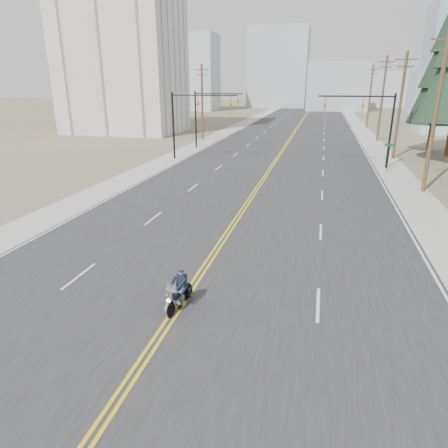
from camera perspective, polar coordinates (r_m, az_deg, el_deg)
name	(u,v)px	position (r m, az deg, el deg)	size (l,w,h in m)	color
ground_plane	(150,351)	(13.13, -10.53, -17.41)	(400.00, 400.00, 0.00)	#776D56
road	(298,127)	(80.01, 10.50, 13.46)	(20.00, 200.00, 0.01)	#303033
sidewalk_left	(239,126)	(81.49, 2.17, 13.86)	(3.00, 200.00, 0.01)	#A5A5A0
sidewalk_right	(361,129)	(80.16, 18.92, 12.78)	(3.00, 200.00, 0.01)	#A5A5A0
traffic_mast_left	(191,113)	(43.76, -4.74, 15.56)	(7.10, 0.26, 7.00)	black
traffic_mast_right	(370,116)	(41.81, 20.16, 14.32)	(7.10, 0.26, 7.00)	black
traffic_mast_far	(208,109)	(51.51, -2.24, 16.10)	(6.10, 0.26, 7.00)	black
street_sign	(389,153)	(40.41, 22.51, 9.39)	(0.90, 0.06, 2.62)	black
utility_pole_b	(436,111)	(33.47, 28.06, 14.10)	(2.20, 0.30, 11.50)	brown
utility_pole_c	(400,105)	(48.18, 23.87, 15.34)	(2.20, 0.30, 11.00)	brown
utility_pole_d	(382,98)	(63.01, 21.68, 16.43)	(2.20, 0.30, 11.50)	brown
utility_pole_e	(370,96)	(79.90, 20.13, 16.77)	(2.20, 0.30, 11.00)	brown
utility_pole_left	(202,101)	(60.04, -3.14, 17.13)	(2.20, 0.30, 10.50)	brown
apartment_block	(121,37)	(72.64, -14.51, 24.50)	(18.00, 14.00, 30.00)	silver
haze_bldg_a	(194,73)	(130.69, -4.34, 20.72)	(14.00, 12.00, 22.00)	#B7BCC6
haze_bldg_b	(337,87)	(134.53, 15.86, 18.34)	(18.00, 14.00, 14.00)	#ADB2B7
haze_bldg_d	(278,68)	(150.51, 7.77, 21.18)	(20.00, 15.00, 26.00)	#ADB2B7
haze_bldg_e	(384,89)	(160.79, 21.93, 17.41)	(14.00, 14.00, 12.00)	#B7BCC6
haze_bldg_f	(166,83)	(149.81, -8.25, 19.25)	(12.00, 12.00, 16.00)	#ADB2B7
motorcyclist	(178,290)	(14.78, -6.52, -9.39)	(0.78, 1.82, 1.42)	black
conifer_far	(443,68)	(55.13, 28.76, 18.91)	(6.17, 6.17, 16.54)	#382619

